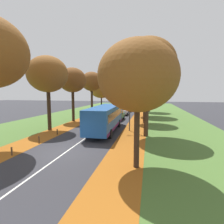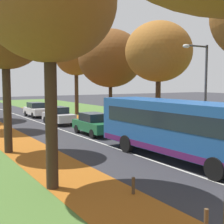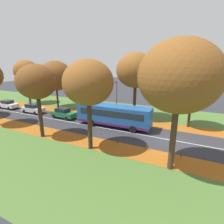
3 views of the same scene
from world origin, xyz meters
name	(u,v)px [view 2 (image 2 of 3)]	position (x,y,z in m)	size (l,w,h in m)	color
leaf_litter_left	(29,150)	(-4.60, 14.00, 0.01)	(2.80, 60.00, 0.00)	#9E5619
grass_verge_right	(151,122)	(9.20, 20.00, 0.00)	(12.00, 90.00, 0.01)	#476B2D
leaf_litter_right	(153,136)	(4.60, 14.00, 0.01)	(2.80, 60.00, 0.00)	#9E5619
road_centre_line	(63,130)	(0.00, 20.00, 0.00)	(0.12, 80.00, 0.01)	silver
tree_left_near	(49,2)	(-5.77, 7.20, 6.77)	(4.84, 4.84, 8.99)	#382619
tree_left_mid	(5,34)	(-5.73, 14.09, 6.53)	(4.34, 4.34, 8.54)	#382619
tree_right_mid	(159,52)	(5.59, 14.70, 6.18)	(5.02, 5.02, 8.47)	#422D1E
tree_right_far	(110,58)	(6.07, 22.41, 6.19)	(6.22, 6.22, 9.00)	#382619
tree_right_distant	(76,57)	(6.27, 30.59, 6.92)	(5.02, 5.02, 9.22)	#422D1E
bollard_second	(206,221)	(-3.57, 1.82, 0.32)	(0.12, 0.12, 0.64)	#4C3823
bollard_third	(133,186)	(-3.57, 5.11, 0.30)	(0.12, 0.12, 0.61)	#4C3823
streetlamp_right	(202,86)	(3.67, 8.68, 3.74)	(1.89, 0.28, 6.00)	#47474C
bus	(179,127)	(1.23, 7.86, 1.70)	(2.86, 10.46, 2.98)	#1E5199
car_green_lead	(94,124)	(1.15, 16.79, 0.81)	(1.84, 4.23, 1.62)	#1E6038
car_silver_following	(58,115)	(1.10, 23.65, 0.81)	(1.85, 4.23, 1.62)	#B7BABF
car_white_third_in_line	(36,110)	(1.27, 30.71, 0.81)	(1.80, 4.21, 1.62)	silver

